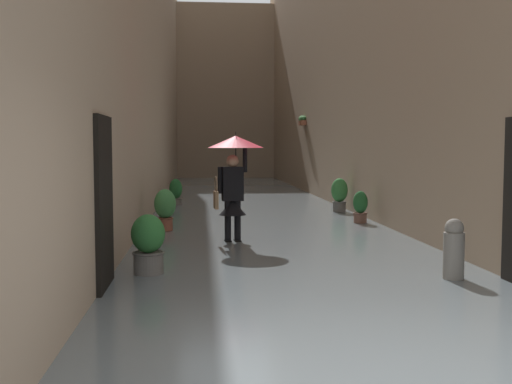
% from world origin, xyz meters
% --- Properties ---
extents(ground_plane, '(73.41, 73.41, 0.00)m').
position_xyz_m(ground_plane, '(0.00, -14.68, 0.00)').
color(ground_plane, '#605B56').
extents(flood_water, '(6.02, 35.36, 0.08)m').
position_xyz_m(flood_water, '(0.00, -14.68, 0.04)').
color(flood_water, slate).
rests_on(flood_water, ground_plane).
extents(building_facade_left, '(2.04, 33.36, 12.39)m').
position_xyz_m(building_facade_left, '(-3.51, -14.68, 6.19)').
color(building_facade_left, gray).
rests_on(building_facade_left, ground_plane).
extents(building_facade_far, '(8.82, 1.80, 9.38)m').
position_xyz_m(building_facade_far, '(0.00, -30.26, 4.69)').
color(building_facade_far, gray).
rests_on(building_facade_far, ground_plane).
extents(person_wading, '(1.03, 1.03, 2.08)m').
position_xyz_m(person_wading, '(0.79, -6.91, 1.46)').
color(person_wading, black).
rests_on(person_wading, ground_plane).
extents(potted_plant_near_right, '(0.46, 0.46, 0.90)m').
position_xyz_m(potted_plant_near_right, '(2.12, -4.08, 0.47)').
color(potted_plant_near_right, '#66605B').
rests_on(potted_plant_near_right, ground_plane).
extents(potted_plant_far_left, '(0.33, 0.33, 0.80)m').
position_xyz_m(potted_plant_far_left, '(-2.22, -9.41, 0.42)').
color(potted_plant_far_left, brown).
rests_on(potted_plant_far_left, ground_plane).
extents(potted_plant_mid_left, '(0.44, 0.44, 0.97)m').
position_xyz_m(potted_plant_mid_left, '(-2.27, -11.81, 0.53)').
color(potted_plant_mid_left, '#66605B').
rests_on(potted_plant_mid_left, ground_plane).
extents(potted_plant_far_right, '(0.38, 0.38, 0.85)m').
position_xyz_m(potted_plant_far_right, '(2.12, -14.17, 0.44)').
color(potted_plant_far_right, '#66605B').
rests_on(potted_plant_far_right, ground_plane).
extents(potted_plant_mid_right, '(0.45, 0.45, 0.94)m').
position_xyz_m(potted_plant_mid_right, '(2.13, -8.49, 0.54)').
color(potted_plant_mid_right, brown).
rests_on(potted_plant_mid_right, ground_plane).
extents(mooring_bollard, '(0.27, 0.27, 0.88)m').
position_xyz_m(mooring_bollard, '(-1.91, -3.39, 0.44)').
color(mooring_bollard, gray).
rests_on(mooring_bollard, ground_plane).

